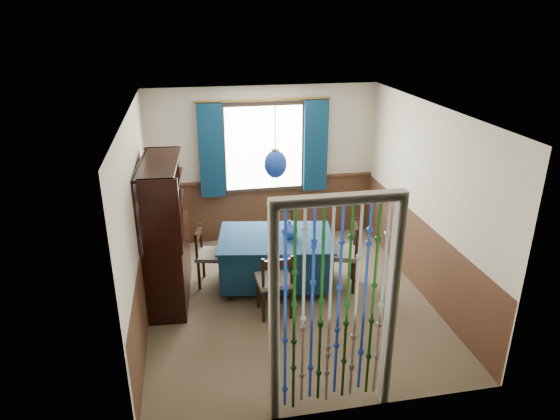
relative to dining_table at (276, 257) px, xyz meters
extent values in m
plane|color=brown|center=(0.09, -0.42, -0.42)|extent=(4.00, 4.00, 0.00)
plane|color=silver|center=(0.09, -0.42, 2.08)|extent=(4.00, 4.00, 0.00)
plane|color=#C0B69D|center=(0.09, 1.58, 0.83)|extent=(3.60, 0.00, 3.60)
plane|color=#C0B69D|center=(0.09, -2.42, 0.83)|extent=(3.60, 0.00, 3.60)
plane|color=#C0B69D|center=(-1.71, -0.42, 0.83)|extent=(0.00, 4.00, 4.00)
plane|color=#C0B69D|center=(1.89, -0.42, 0.83)|extent=(0.00, 4.00, 4.00)
plane|color=#452A1A|center=(0.09, 1.56, 0.08)|extent=(3.60, 0.00, 3.60)
plane|color=#452A1A|center=(0.09, -2.41, 0.08)|extent=(3.60, 0.00, 3.60)
plane|color=#452A1A|center=(-1.69, -0.42, 0.08)|extent=(0.00, 4.00, 4.00)
plane|color=#452A1A|center=(1.88, -0.42, 0.08)|extent=(0.00, 4.00, 4.00)
cube|color=black|center=(0.09, 1.53, 1.13)|extent=(1.32, 0.12, 1.42)
cube|color=#0C2942|center=(0.00, 0.00, -0.02)|extent=(1.60, 1.22, 0.58)
cube|color=#0C2942|center=(0.00, 0.00, 0.29)|extent=(1.67, 1.29, 0.03)
cylinder|color=black|center=(-0.65, -0.26, -0.35)|extent=(0.07, 0.07, 0.14)
cylinder|color=black|center=(0.53, -0.46, -0.35)|extent=(0.07, 0.07, 0.14)
cylinder|color=black|center=(-0.53, 0.46, -0.35)|extent=(0.07, 0.07, 0.14)
cylinder|color=black|center=(0.65, 0.26, -0.35)|extent=(0.07, 0.07, 0.14)
cylinder|color=black|center=(-0.31, -0.85, -0.21)|extent=(0.04, 0.04, 0.44)
cylinder|color=black|center=(0.04, -0.84, -0.21)|extent=(0.04, 0.04, 0.44)
cylinder|color=black|center=(-0.32, -0.52, -0.21)|extent=(0.04, 0.04, 0.44)
cylinder|color=black|center=(0.02, -0.51, -0.21)|extent=(0.04, 0.04, 0.44)
cube|color=#5B5549|center=(-0.14, -0.68, 0.04)|extent=(0.45, 0.43, 0.06)
cube|color=black|center=(-0.13, -0.85, 0.36)|extent=(0.37, 0.06, 0.10)
cylinder|color=black|center=(-0.31, -0.86, 0.23)|extent=(0.04, 0.04, 0.43)
cylinder|color=black|center=(0.04, -0.85, 0.23)|extent=(0.04, 0.04, 0.43)
cylinder|color=black|center=(0.38, 0.75, -0.20)|extent=(0.04, 0.04, 0.45)
cylinder|color=black|center=(0.04, 0.86, -0.20)|extent=(0.04, 0.04, 0.45)
cylinder|color=black|center=(0.27, 0.43, -0.20)|extent=(0.04, 0.04, 0.45)
cylinder|color=black|center=(-0.07, 0.54, -0.20)|extent=(0.04, 0.04, 0.45)
cube|color=#5B5549|center=(0.16, 0.64, 0.05)|extent=(0.54, 0.53, 0.06)
cube|color=black|center=(0.21, 0.81, 0.38)|extent=(0.37, 0.15, 0.10)
cylinder|color=black|center=(0.38, 0.76, 0.24)|extent=(0.04, 0.04, 0.44)
cylinder|color=black|center=(0.04, 0.87, 0.24)|extent=(0.04, 0.04, 0.44)
cylinder|color=black|center=(-0.97, 0.39, -0.22)|extent=(0.04, 0.04, 0.42)
cylinder|color=black|center=(-1.05, 0.07, -0.22)|extent=(0.04, 0.04, 0.42)
cylinder|color=black|center=(-0.67, 0.32, -0.22)|extent=(0.04, 0.04, 0.42)
cylinder|color=black|center=(-0.74, 0.00, -0.22)|extent=(0.04, 0.04, 0.42)
cube|color=#5B5549|center=(-0.86, 0.19, 0.02)|extent=(0.47, 0.49, 0.06)
cube|color=black|center=(-1.02, 0.23, 0.33)|extent=(0.12, 0.35, 0.09)
cylinder|color=black|center=(-0.98, 0.39, 0.20)|extent=(0.04, 0.04, 0.41)
cylinder|color=black|center=(-1.05, 0.07, 0.20)|extent=(0.04, 0.04, 0.41)
cylinder|color=black|center=(0.98, -0.43, -0.19)|extent=(0.05, 0.05, 0.48)
cylinder|color=black|center=(1.09, -0.06, -0.19)|extent=(0.05, 0.05, 0.48)
cylinder|color=black|center=(0.63, -0.32, -0.19)|extent=(0.05, 0.05, 0.48)
cylinder|color=black|center=(0.74, 0.05, -0.19)|extent=(0.05, 0.05, 0.48)
cube|color=#5B5549|center=(0.86, -0.19, 0.08)|extent=(0.56, 0.57, 0.06)
cube|color=black|center=(1.04, -0.24, 0.43)|extent=(0.15, 0.40, 0.11)
cylinder|color=black|center=(0.99, -0.43, 0.28)|extent=(0.04, 0.04, 0.47)
cylinder|color=black|center=(1.10, -0.06, 0.28)|extent=(0.04, 0.04, 0.47)
cube|color=black|center=(-1.43, 0.00, 0.04)|extent=(0.58, 1.45, 0.93)
cube|color=black|center=(-1.43, -0.67, 0.97)|extent=(0.44, 0.08, 0.93)
cube|color=black|center=(-1.43, 0.68, 0.97)|extent=(0.44, 0.08, 0.93)
cube|color=black|center=(-1.43, 0.00, 1.41)|extent=(0.53, 1.44, 0.04)
cube|color=black|center=(-1.66, 0.00, 0.97)|extent=(0.12, 1.40, 0.93)
cube|color=black|center=(-1.40, 0.00, 0.83)|extent=(0.47, 1.36, 0.02)
cube|color=black|center=(-1.40, 0.00, 1.13)|extent=(0.47, 1.36, 0.02)
cylinder|color=olive|center=(0.00, 0.00, 1.70)|extent=(0.01, 0.01, 0.76)
ellipsoid|color=#16349C|center=(0.00, 0.00, 1.32)|extent=(0.29, 0.29, 0.36)
cylinder|color=olive|center=(0.00, 0.00, 1.50)|extent=(0.09, 0.09, 0.03)
imported|color=#16349C|center=(0.18, -0.04, 0.41)|extent=(0.25, 0.25, 0.21)
imported|color=beige|center=(-1.38, -0.29, 0.87)|extent=(0.23, 0.23, 0.05)
imported|color=beige|center=(-1.38, 0.26, 0.60)|extent=(0.20, 0.20, 0.19)
camera|label=1|loc=(-1.08, -5.96, 3.14)|focal=32.00mm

